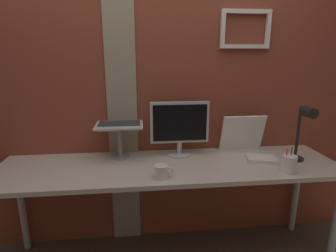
{
  "coord_description": "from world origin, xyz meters",
  "views": [
    {
      "loc": [
        -0.11,
        -1.74,
        1.5
      ],
      "look_at": [
        0.09,
        0.11,
        1.01
      ],
      "focal_mm": 29.32,
      "sensor_mm": 36.0,
      "label": 1
    }
  ],
  "objects_px": {
    "desk_lamp": "(303,128)",
    "coffee_mug": "(161,172)",
    "monitor": "(180,125)",
    "laptop": "(119,117)",
    "whiteboard_panel": "(242,133)",
    "pen_cup": "(289,164)"
  },
  "relations": [
    {
      "from": "desk_lamp",
      "to": "coffee_mug",
      "type": "relative_size",
      "value": 3.37
    },
    {
      "from": "monitor",
      "to": "laptop",
      "type": "bearing_deg",
      "value": 171.22
    },
    {
      "from": "monitor",
      "to": "laptop",
      "type": "xyz_separation_m",
      "value": [
        -0.44,
        0.07,
        0.06
      ]
    },
    {
      "from": "whiteboard_panel",
      "to": "desk_lamp",
      "type": "xyz_separation_m",
      "value": [
        0.32,
        -0.28,
        0.11
      ]
    },
    {
      "from": "laptop",
      "to": "whiteboard_panel",
      "type": "distance_m",
      "value": 0.95
    },
    {
      "from": "coffee_mug",
      "to": "pen_cup",
      "type": "bearing_deg",
      "value": 0.01
    },
    {
      "from": "laptop",
      "to": "desk_lamp",
      "type": "xyz_separation_m",
      "value": [
        1.25,
        -0.3,
        -0.04
      ]
    },
    {
      "from": "whiteboard_panel",
      "to": "pen_cup",
      "type": "height_order",
      "value": "whiteboard_panel"
    },
    {
      "from": "desk_lamp",
      "to": "pen_cup",
      "type": "distance_m",
      "value": 0.29
    },
    {
      "from": "whiteboard_panel",
      "to": "coffee_mug",
      "type": "distance_m",
      "value": 0.8
    },
    {
      "from": "coffee_mug",
      "to": "desk_lamp",
      "type": "bearing_deg",
      "value": 8.55
    },
    {
      "from": "monitor",
      "to": "coffee_mug",
      "type": "distance_m",
      "value": 0.46
    },
    {
      "from": "monitor",
      "to": "whiteboard_panel",
      "type": "bearing_deg",
      "value": 4.92
    },
    {
      "from": "monitor",
      "to": "whiteboard_panel",
      "type": "distance_m",
      "value": 0.51
    },
    {
      "from": "whiteboard_panel",
      "to": "coffee_mug",
      "type": "xyz_separation_m",
      "value": [
        -0.67,
        -0.42,
        -0.1
      ]
    },
    {
      "from": "pen_cup",
      "to": "monitor",
      "type": "bearing_deg",
      "value": 149.86
    },
    {
      "from": "desk_lamp",
      "to": "coffee_mug",
      "type": "xyz_separation_m",
      "value": [
        -0.99,
        -0.15,
        -0.21
      ]
    },
    {
      "from": "whiteboard_panel",
      "to": "pen_cup",
      "type": "relative_size",
      "value": 1.97
    },
    {
      "from": "desk_lamp",
      "to": "coffee_mug",
      "type": "height_order",
      "value": "desk_lamp"
    },
    {
      "from": "pen_cup",
      "to": "desk_lamp",
      "type": "bearing_deg",
      "value": 42.59
    },
    {
      "from": "laptop",
      "to": "desk_lamp",
      "type": "relative_size",
      "value": 0.83
    },
    {
      "from": "whiteboard_panel",
      "to": "coffee_mug",
      "type": "height_order",
      "value": "whiteboard_panel"
    }
  ]
}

